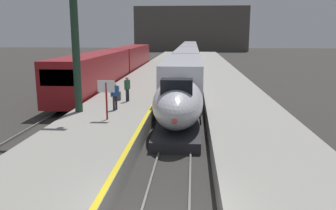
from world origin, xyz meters
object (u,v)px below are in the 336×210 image
Objects in this scene: passenger_near_edge at (127,87)px; regional_train_adjacent at (117,64)px; station_column_mid at (74,7)px; highspeed_train_main at (188,58)px; rolling_suitcase at (118,96)px; passenger_mid_platform at (115,94)px; departure_info_board at (106,92)px.

regional_train_adjacent is at bearing 104.63° from passenger_near_edge.
station_column_mid is (2.20, -20.46, 4.90)m from regional_train_adjacent.
highspeed_train_main is 29.45m from rolling_suitcase.
passenger_near_edge is 2.67m from passenger_mid_platform.
passenger_near_edge and passenger_mid_platform have the same top height.
regional_train_adjacent reaches higher than passenger_near_edge.
highspeed_train_main is 2.07× the size of regional_train_adjacent.
station_column_mid reaches higher than regional_train_adjacent.
departure_info_board reaches higher than passenger_mid_platform.
passenger_mid_platform is (-0.26, -2.65, 0.00)m from passenger_near_edge.
passenger_near_edge is at bearing -75.37° from regional_train_adjacent.
highspeed_train_main is at bearing 81.47° from rolling_suitcase.
passenger_mid_platform is (4.22, -19.79, -0.09)m from regional_train_adjacent.
departure_info_board reaches higher than rolling_suitcase.
regional_train_adjacent is 17.26× the size of departure_info_board.
passenger_mid_platform is 1.72× the size of rolling_suitcase.
departure_info_board is at bearing -78.97° from regional_train_adjacent.
station_column_mid reaches higher than passenger_mid_platform.
departure_info_board reaches higher than passenger_near_edge.
regional_train_adjacent is at bearing 96.14° from station_column_mid.
passenger_near_edge is 1.00× the size of passenger_mid_platform.
regional_train_adjacent is 21.66× the size of passenger_near_edge.
passenger_near_edge is at bearing 88.32° from departure_info_board.
passenger_near_edge is 0.80× the size of departure_info_board.
departure_info_board is (4.33, -22.19, 0.43)m from regional_train_adjacent.
highspeed_train_main is 33.70m from station_column_mid.
rolling_suitcase is at bearing -77.46° from regional_train_adjacent.
highspeed_train_main reaches higher than departure_info_board.
passenger_near_edge is at bearing 84.51° from passenger_mid_platform.
station_column_mid is 5.42m from passenger_mid_platform.
passenger_mid_platform is 2.46m from departure_info_board.
highspeed_train_main is 44.85× the size of passenger_near_edge.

